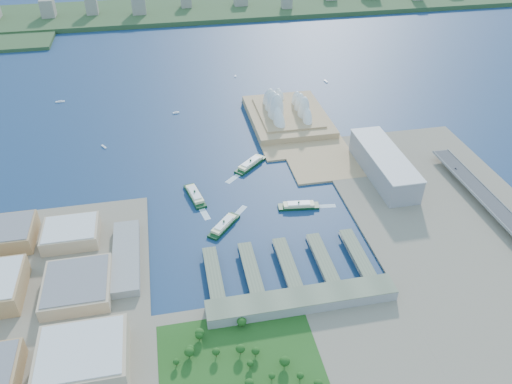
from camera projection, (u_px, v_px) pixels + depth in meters
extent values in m
plane|color=#10294B|center=(261.00, 228.00, 627.41)|extent=(3000.00, 3000.00, 0.00)
cube|color=gray|center=(40.00, 322.00, 502.67)|extent=(220.00, 390.00, 3.00)
cube|color=gray|center=(308.00, 369.00, 458.49)|extent=(720.00, 180.00, 3.00)
cube|color=gray|center=(457.00, 228.00, 624.78)|extent=(240.00, 500.00, 3.00)
cube|color=tan|center=(292.00, 124.00, 851.74)|extent=(135.00, 220.00, 3.00)
cube|color=#2D4926|center=(191.00, 10.00, 1408.19)|extent=(2200.00, 260.00, 12.00)
cube|color=gray|center=(384.00, 165.00, 710.66)|extent=(45.00, 155.00, 35.00)
cube|color=gray|center=(302.00, 300.00, 516.56)|extent=(200.00, 28.00, 12.00)
imported|color=slate|center=(456.00, 168.00, 711.76)|extent=(1.67, 4.11, 1.19)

